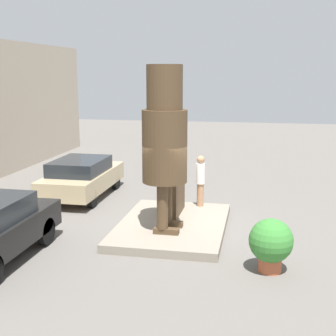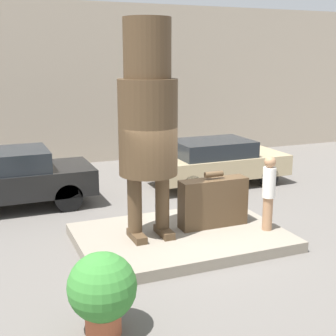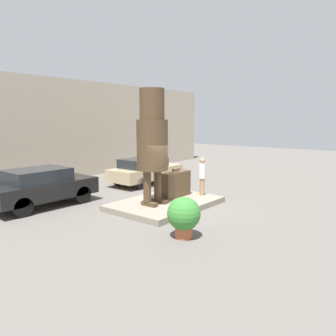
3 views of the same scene
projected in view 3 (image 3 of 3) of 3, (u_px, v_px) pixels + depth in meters
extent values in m
plane|color=#605B56|center=(166.00, 206.00, 13.05)|extent=(60.00, 60.00, 0.00)
cube|color=gray|center=(166.00, 204.00, 13.04)|extent=(4.29, 2.94, 0.22)
cube|color=tan|center=(45.00, 130.00, 18.02)|extent=(28.00, 0.60, 5.73)
cube|color=#4C3823|center=(149.00, 204.00, 12.25)|extent=(0.23, 0.67, 0.15)
cube|color=#4C3823|center=(160.00, 201.00, 12.71)|extent=(0.23, 0.67, 0.15)
cylinder|color=#4C3823|center=(147.00, 186.00, 12.21)|extent=(0.29, 0.29, 1.17)
cylinder|color=#4C3823|center=(158.00, 184.00, 12.67)|extent=(0.29, 0.29, 1.17)
cylinder|color=#4C3823|center=(152.00, 145.00, 12.22)|extent=(1.17, 1.17, 1.89)
cylinder|color=#4C3823|center=(152.00, 104.00, 12.00)|extent=(0.92, 0.92, 1.13)
cube|color=#4C3823|center=(176.00, 184.00, 13.64)|extent=(1.52, 0.40, 1.06)
cylinder|color=#4C3823|center=(176.00, 169.00, 13.55)|extent=(0.42, 0.12, 0.12)
cylinder|color=#A87A56|center=(202.00, 187.00, 13.99)|extent=(0.21, 0.21, 0.73)
cylinder|color=white|center=(202.00, 171.00, 13.89)|extent=(0.27, 0.27, 0.65)
sphere|color=#A87A56|center=(202.00, 161.00, 13.82)|extent=(0.24, 0.24, 0.24)
cube|color=black|center=(43.00, 189.00, 12.98)|extent=(4.10, 1.86, 0.66)
cube|color=#1E2328|center=(37.00, 175.00, 12.74)|extent=(2.25, 1.68, 0.51)
cylinder|color=black|center=(59.00, 189.00, 14.53)|extent=(0.71, 0.18, 0.71)
cylinder|color=black|center=(83.00, 195.00, 13.48)|extent=(0.71, 0.18, 0.71)
cylinder|color=black|center=(1.00, 200.00, 12.58)|extent=(0.71, 0.18, 0.71)
cylinder|color=black|center=(23.00, 207.00, 11.53)|extent=(0.71, 0.18, 0.71)
cube|color=tan|center=(146.00, 172.00, 17.61)|extent=(4.17, 1.82, 0.61)
cube|color=#1E2328|center=(143.00, 163.00, 17.37)|extent=(2.29, 1.64, 0.47)
cylinder|color=black|center=(151.00, 174.00, 19.16)|extent=(0.61, 0.18, 0.61)
cylinder|color=black|center=(173.00, 177.00, 18.14)|extent=(0.61, 0.18, 0.61)
cylinder|color=black|center=(118.00, 180.00, 17.17)|extent=(0.61, 0.18, 0.61)
cylinder|color=black|center=(140.00, 183.00, 16.15)|extent=(0.61, 0.18, 0.61)
cylinder|color=#AD5638|center=(184.00, 233.00, 9.55)|extent=(0.51, 0.51, 0.31)
sphere|color=#387F33|center=(184.00, 214.00, 9.47)|extent=(0.98, 0.98, 0.98)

